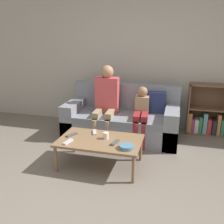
{
  "coord_description": "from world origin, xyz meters",
  "views": [
    {
      "loc": [
        0.78,
        -2.04,
        1.7
      ],
      "look_at": [
        -0.11,
        1.32,
        0.6
      ],
      "focal_mm": 40.0,
      "sensor_mm": 36.0,
      "label": 1
    }
  ],
  "objects_px": {
    "tv_remote_0": "(115,143)",
    "tv_remote_3": "(95,132)",
    "coffee_table": "(100,142)",
    "cup_near": "(106,136)",
    "couch": "(122,120)",
    "bookshelf": "(207,115)",
    "snack_bowl": "(127,147)",
    "person_child": "(141,112)",
    "person_adult": "(106,97)",
    "tv_remote_2": "(72,135)",
    "tv_remote_1": "(68,142)"
  },
  "relations": [
    {
      "from": "tv_remote_0",
      "to": "tv_remote_3",
      "type": "distance_m",
      "value": 0.44
    },
    {
      "from": "coffee_table",
      "to": "cup_near",
      "type": "distance_m",
      "value": 0.11
    },
    {
      "from": "cup_near",
      "to": "tv_remote_0",
      "type": "height_order",
      "value": "cup_near"
    },
    {
      "from": "couch",
      "to": "bookshelf",
      "type": "bearing_deg",
      "value": 19.75
    },
    {
      "from": "coffee_table",
      "to": "snack_bowl",
      "type": "relative_size",
      "value": 6.02
    },
    {
      "from": "tv_remote_3",
      "to": "bookshelf",
      "type": "bearing_deg",
      "value": 20.1
    },
    {
      "from": "person_child",
      "to": "couch",
      "type": "bearing_deg",
      "value": 152.11
    },
    {
      "from": "bookshelf",
      "to": "snack_bowl",
      "type": "relative_size",
      "value": 4.95
    },
    {
      "from": "person_adult",
      "to": "tv_remote_2",
      "type": "distance_m",
      "value": 1.04
    },
    {
      "from": "snack_bowl",
      "to": "tv_remote_2",
      "type": "bearing_deg",
      "value": 165.96
    },
    {
      "from": "tv_remote_1",
      "to": "person_adult",
      "type": "bearing_deg",
      "value": 93.6
    },
    {
      "from": "cup_near",
      "to": "tv_remote_0",
      "type": "bearing_deg",
      "value": -36.87
    },
    {
      "from": "tv_remote_1",
      "to": "tv_remote_2",
      "type": "bearing_deg",
      "value": 112.98
    },
    {
      "from": "bookshelf",
      "to": "tv_remote_3",
      "type": "xyz_separation_m",
      "value": [
        -1.6,
        -1.39,
        0.06
      ]
    },
    {
      "from": "cup_near",
      "to": "tv_remote_3",
      "type": "bearing_deg",
      "value": 144.79
    },
    {
      "from": "couch",
      "to": "tv_remote_2",
      "type": "relative_size",
      "value": 10.88
    },
    {
      "from": "couch",
      "to": "snack_bowl",
      "type": "height_order",
      "value": "couch"
    },
    {
      "from": "bookshelf",
      "to": "person_child",
      "type": "relative_size",
      "value": 1.0
    },
    {
      "from": "person_adult",
      "to": "cup_near",
      "type": "bearing_deg",
      "value": -77.23
    },
    {
      "from": "person_adult",
      "to": "cup_near",
      "type": "height_order",
      "value": "person_adult"
    },
    {
      "from": "cup_near",
      "to": "tv_remote_3",
      "type": "height_order",
      "value": "cup_near"
    },
    {
      "from": "tv_remote_0",
      "to": "tv_remote_3",
      "type": "bearing_deg",
      "value": 157.48
    },
    {
      "from": "cup_near",
      "to": "tv_remote_0",
      "type": "relative_size",
      "value": 0.49
    },
    {
      "from": "tv_remote_1",
      "to": "tv_remote_3",
      "type": "xyz_separation_m",
      "value": [
        0.22,
        0.39,
        0.0
      ]
    },
    {
      "from": "couch",
      "to": "snack_bowl",
      "type": "distance_m",
      "value": 1.3
    },
    {
      "from": "person_adult",
      "to": "cup_near",
      "type": "xyz_separation_m",
      "value": [
        0.27,
        -0.95,
        -0.27
      ]
    },
    {
      "from": "couch",
      "to": "tv_remote_0",
      "type": "bearing_deg",
      "value": -82.14
    },
    {
      "from": "bookshelf",
      "to": "tv_remote_2",
      "type": "xyz_separation_m",
      "value": [
        -1.87,
        -1.55,
        0.06
      ]
    },
    {
      "from": "person_child",
      "to": "tv_remote_1",
      "type": "height_order",
      "value": "person_child"
    },
    {
      "from": "coffee_table",
      "to": "tv_remote_3",
      "type": "relative_size",
      "value": 6.13
    },
    {
      "from": "tv_remote_0",
      "to": "person_child",
      "type": "bearing_deg",
      "value": 93.18
    },
    {
      "from": "couch",
      "to": "tv_remote_2",
      "type": "bearing_deg",
      "value": -114.03
    },
    {
      "from": "tv_remote_0",
      "to": "tv_remote_3",
      "type": "relative_size",
      "value": 1.0
    },
    {
      "from": "coffee_table",
      "to": "tv_remote_2",
      "type": "xyz_separation_m",
      "value": [
        -0.41,
        0.03,
        0.04
      ]
    },
    {
      "from": "person_adult",
      "to": "tv_remote_2",
      "type": "relative_size",
      "value": 7.01
    },
    {
      "from": "tv_remote_3",
      "to": "tv_remote_1",
      "type": "bearing_deg",
      "value": -140.59
    },
    {
      "from": "couch",
      "to": "tv_remote_3",
      "type": "xyz_separation_m",
      "value": [
        -0.2,
        -0.88,
        0.1
      ]
    },
    {
      "from": "person_adult",
      "to": "tv_remote_0",
      "type": "xyz_separation_m",
      "value": [
        0.42,
        -1.07,
        -0.3
      ]
    },
    {
      "from": "tv_remote_2",
      "to": "cup_near",
      "type": "bearing_deg",
      "value": 31.0
    },
    {
      "from": "tv_remote_3",
      "to": "snack_bowl",
      "type": "relative_size",
      "value": 0.98
    },
    {
      "from": "tv_remote_0",
      "to": "snack_bowl",
      "type": "relative_size",
      "value": 0.99
    },
    {
      "from": "tv_remote_2",
      "to": "snack_bowl",
      "type": "xyz_separation_m",
      "value": [
        0.8,
        -0.2,
        0.01
      ]
    },
    {
      "from": "couch",
      "to": "tv_remote_1",
      "type": "distance_m",
      "value": 1.34
    },
    {
      "from": "tv_remote_0",
      "to": "person_adult",
      "type": "bearing_deg",
      "value": 124.86
    },
    {
      "from": "cup_near",
      "to": "tv_remote_2",
      "type": "distance_m",
      "value": 0.48
    },
    {
      "from": "couch",
      "to": "tv_remote_0",
      "type": "relative_size",
      "value": 10.62
    },
    {
      "from": "person_child",
      "to": "snack_bowl",
      "type": "bearing_deg",
      "value": -95.37
    },
    {
      "from": "tv_remote_0",
      "to": "tv_remote_1",
      "type": "bearing_deg",
      "value": -153.85
    },
    {
      "from": "person_child",
      "to": "tv_remote_2",
      "type": "height_order",
      "value": "person_child"
    },
    {
      "from": "coffee_table",
      "to": "person_adult",
      "type": "relative_size",
      "value": 0.89
    }
  ]
}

